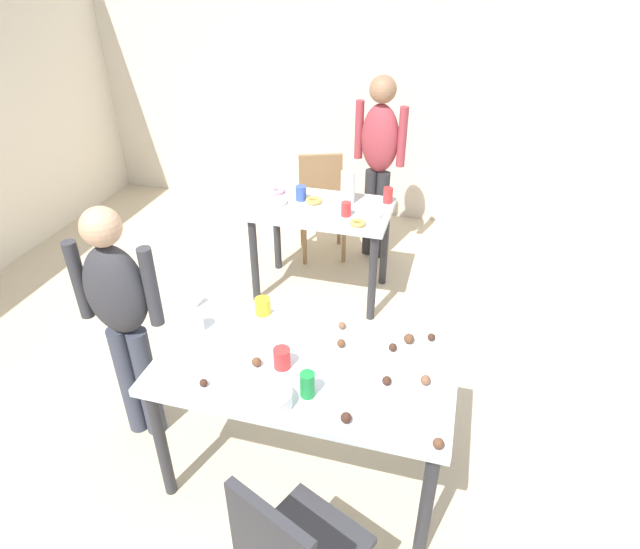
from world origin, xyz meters
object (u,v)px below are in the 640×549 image
dining_table_near (305,379)px  person_adult_far (379,154)px  person_girl_near (121,311)px  pitcher_far (348,187)px  mixing_bowl (273,399)px  dining_table_far (321,222)px  soda_can (307,385)px  chair_far_table (322,200)px

dining_table_near → person_adult_far: (-0.09, 2.42, 0.28)m
person_girl_near → person_adult_far: size_ratio=0.91×
dining_table_near → pitcher_far: pitcher_far is taller
person_girl_near → mixing_bowl: (0.93, -0.32, -0.05)m
dining_table_far → soda_can: (0.46, -1.89, 0.19)m
person_adult_far → mixing_bowl: 2.71m
mixing_bowl → pitcher_far: size_ratio=0.67×
person_adult_far → pitcher_far: person_adult_far is taller
person_adult_far → person_girl_near: bearing=-110.4°
dining_table_far → pitcher_far: bearing=35.5°
dining_table_far → person_girl_near: size_ratio=0.73×
person_girl_near → pitcher_far: size_ratio=5.79×
dining_table_far → soda_can: size_ratio=8.47×
pitcher_far → dining_table_near: bearing=-83.2°
soda_can → pitcher_far: size_ratio=0.50×
dining_table_far → pitcher_far: 0.32m
dining_table_far → mixing_bowl: (0.34, -1.99, 0.16)m
dining_table_far → soda_can: bearing=-76.3°
chair_far_table → mixing_bowl: bearing=-79.0°
person_adult_far → chair_far_table: bearing=-174.7°
mixing_bowl → chair_far_table: bearing=101.0°
person_girl_near → mixing_bowl: size_ratio=8.64×
chair_far_table → pitcher_far: pitcher_far is taller
person_girl_near → soda_can: 1.08m
chair_far_table → soda_can: soda_can is taller
soda_can → pitcher_far: 2.04m
dining_table_near → soda_can: bearing=-68.9°
dining_table_near → mixing_bowl: mixing_bowl is taller
chair_far_table → dining_table_far: bearing=-74.9°
soda_can → person_girl_near: bearing=168.0°
soda_can → pitcher_far: bearing=98.2°
dining_table_near → pitcher_far: 1.85m
dining_table_near → soda_can: soda_can is taller
chair_far_table → pitcher_far: 0.75m
person_girl_near → soda_can: size_ratio=11.60×
mixing_bowl → soda_can: soda_can is taller
mixing_bowl → soda_can: (0.12, 0.10, 0.02)m
person_girl_near → mixing_bowl: bearing=-19.0°
chair_far_table → soda_can: (0.64, -2.56, 0.31)m
chair_far_table → person_girl_near: 2.40m
person_adult_far → mixing_bowl: (0.04, -2.70, -0.15)m
person_girl_near → dining_table_near: bearing=-2.1°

